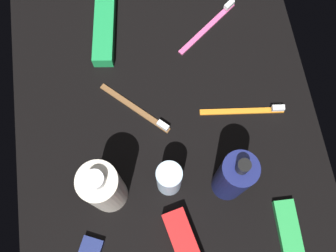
{
  "coord_description": "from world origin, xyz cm",
  "views": [
    {
      "loc": [
        23.73,
        -3.68,
        78.74
      ],
      "look_at": [
        0.0,
        0.0,
        3.0
      ],
      "focal_mm": 41.61,
      "sensor_mm": 36.0,
      "label": 1
    }
  ],
  "objects_px": {
    "toothpaste_box_green": "(104,29)",
    "snack_bar_green": "(288,227)",
    "deodorant_stick": "(169,179)",
    "toothbrush_pink": "(210,24)",
    "lotion_bottle": "(233,177)",
    "toothbrush_brown": "(139,110)",
    "toothbrush_orange": "(247,110)",
    "bodywash_bottle": "(104,188)"
  },
  "relations": [
    {
      "from": "toothpaste_box_green",
      "to": "snack_bar_green",
      "type": "relative_size",
      "value": 1.69
    },
    {
      "from": "deodorant_stick",
      "to": "toothbrush_pink",
      "type": "distance_m",
      "value": 0.38
    },
    {
      "from": "lotion_bottle",
      "to": "snack_bar_green",
      "type": "relative_size",
      "value": 1.87
    },
    {
      "from": "toothbrush_brown",
      "to": "snack_bar_green",
      "type": "distance_m",
      "value": 0.38
    },
    {
      "from": "toothpaste_box_green",
      "to": "toothbrush_orange",
      "type": "bearing_deg",
      "value": 57.96
    },
    {
      "from": "lotion_bottle",
      "to": "toothpaste_box_green",
      "type": "xyz_separation_m",
      "value": [
        -0.39,
        -0.21,
        -0.07
      ]
    },
    {
      "from": "toothbrush_brown",
      "to": "toothbrush_pink",
      "type": "xyz_separation_m",
      "value": [
        -0.18,
        0.19,
        0.0
      ]
    },
    {
      "from": "toothbrush_orange",
      "to": "lotion_bottle",
      "type": "bearing_deg",
      "value": -26.44
    },
    {
      "from": "lotion_bottle",
      "to": "toothbrush_orange",
      "type": "distance_m",
      "value": 0.18
    },
    {
      "from": "lotion_bottle",
      "to": "toothbrush_orange",
      "type": "bearing_deg",
      "value": 153.56
    },
    {
      "from": "bodywash_bottle",
      "to": "toothbrush_orange",
      "type": "height_order",
      "value": "bodywash_bottle"
    },
    {
      "from": "toothbrush_brown",
      "to": "lotion_bottle",
      "type": "bearing_deg",
      "value": 40.15
    },
    {
      "from": "deodorant_stick",
      "to": "toothpaste_box_green",
      "type": "bearing_deg",
      "value": -166.1
    },
    {
      "from": "toothbrush_brown",
      "to": "toothbrush_orange",
      "type": "height_order",
      "value": "same"
    },
    {
      "from": "lotion_bottle",
      "to": "bodywash_bottle",
      "type": "relative_size",
      "value": 1.07
    },
    {
      "from": "toothbrush_pink",
      "to": "snack_bar_green",
      "type": "bearing_deg",
      "value": 7.91
    },
    {
      "from": "bodywash_bottle",
      "to": "deodorant_stick",
      "type": "relative_size",
      "value": 1.67
    },
    {
      "from": "bodywash_bottle",
      "to": "toothbrush_brown",
      "type": "relative_size",
      "value": 1.32
    },
    {
      "from": "toothbrush_pink",
      "to": "toothbrush_orange",
      "type": "bearing_deg",
      "value": 9.98
    },
    {
      "from": "bodywash_bottle",
      "to": "toothbrush_brown",
      "type": "height_order",
      "value": "bodywash_bottle"
    },
    {
      "from": "bodywash_bottle",
      "to": "toothbrush_pink",
      "type": "bearing_deg",
      "value": 142.32
    },
    {
      "from": "bodywash_bottle",
      "to": "snack_bar_green",
      "type": "height_order",
      "value": "bodywash_bottle"
    },
    {
      "from": "deodorant_stick",
      "to": "toothbrush_orange",
      "type": "relative_size",
      "value": 0.6
    },
    {
      "from": "deodorant_stick",
      "to": "toothbrush_pink",
      "type": "relative_size",
      "value": 0.72
    },
    {
      "from": "deodorant_stick",
      "to": "toothbrush_orange",
      "type": "height_order",
      "value": "deodorant_stick"
    },
    {
      "from": "bodywash_bottle",
      "to": "lotion_bottle",
      "type": "bearing_deg",
      "value": 85.87
    },
    {
      "from": "toothpaste_box_green",
      "to": "snack_bar_green",
      "type": "height_order",
      "value": "toothpaste_box_green"
    },
    {
      "from": "bodywash_bottle",
      "to": "toothbrush_orange",
      "type": "distance_m",
      "value": 0.34
    },
    {
      "from": "deodorant_stick",
      "to": "toothbrush_brown",
      "type": "height_order",
      "value": "deodorant_stick"
    },
    {
      "from": "deodorant_stick",
      "to": "snack_bar_green",
      "type": "bearing_deg",
      "value": 60.83
    },
    {
      "from": "deodorant_stick",
      "to": "toothpaste_box_green",
      "type": "height_order",
      "value": "deodorant_stick"
    },
    {
      "from": "toothbrush_orange",
      "to": "bodywash_bottle",
      "type": "bearing_deg",
      "value": -67.02
    },
    {
      "from": "lotion_bottle",
      "to": "toothbrush_pink",
      "type": "bearing_deg",
      "value": 174.55
    },
    {
      "from": "toothbrush_pink",
      "to": "lotion_bottle",
      "type": "bearing_deg",
      "value": -5.45
    },
    {
      "from": "snack_bar_green",
      "to": "deodorant_stick",
      "type": "bearing_deg",
      "value": -117.12
    },
    {
      "from": "deodorant_stick",
      "to": "toothbrush_pink",
      "type": "bearing_deg",
      "value": 156.61
    },
    {
      "from": "lotion_bottle",
      "to": "toothbrush_brown",
      "type": "bearing_deg",
      "value": -139.85
    },
    {
      "from": "deodorant_stick",
      "to": "toothbrush_brown",
      "type": "xyz_separation_m",
      "value": [
        -0.16,
        -0.04,
        -0.05
      ]
    },
    {
      "from": "lotion_bottle",
      "to": "bodywash_bottle",
      "type": "distance_m",
      "value": 0.24
    },
    {
      "from": "bodywash_bottle",
      "to": "toothbrush_brown",
      "type": "distance_m",
      "value": 0.2
    },
    {
      "from": "toothbrush_brown",
      "to": "toothbrush_orange",
      "type": "bearing_deg",
      "value": 81.13
    },
    {
      "from": "lotion_bottle",
      "to": "deodorant_stick",
      "type": "height_order",
      "value": "lotion_bottle"
    }
  ]
}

